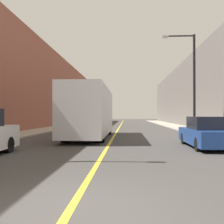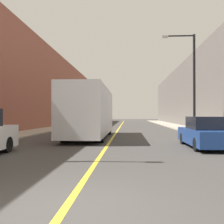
% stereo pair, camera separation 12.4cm
% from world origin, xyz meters
% --- Properties ---
extents(ground_plane, '(200.00, 200.00, 0.00)m').
position_xyz_m(ground_plane, '(0.00, 0.00, 0.00)').
color(ground_plane, '#3F3D3A').
extents(sidewalk_left, '(2.90, 72.00, 0.10)m').
position_xyz_m(sidewalk_left, '(-7.63, 30.00, 0.05)').
color(sidewalk_left, '#A89E8C').
rests_on(sidewalk_left, ground).
extents(sidewalk_right, '(2.90, 72.00, 0.10)m').
position_xyz_m(sidewalk_right, '(7.63, 30.00, 0.05)').
color(sidewalk_right, '#A89E8C').
rests_on(sidewalk_right, ground).
extents(building_row_left, '(4.00, 72.00, 10.63)m').
position_xyz_m(building_row_left, '(-11.08, 30.00, 5.32)').
color(building_row_left, brown).
rests_on(building_row_left, ground).
extents(building_row_right, '(4.00, 72.00, 9.38)m').
position_xyz_m(building_row_right, '(11.08, 30.00, 4.69)').
color(building_row_right, '#66605B').
rests_on(building_row_right, ground).
extents(road_center_line, '(0.16, 72.00, 0.01)m').
position_xyz_m(road_center_line, '(0.00, 30.00, 0.00)').
color(road_center_line, gold).
rests_on(road_center_line, ground).
extents(bus, '(2.54, 10.11, 3.45)m').
position_xyz_m(bus, '(-1.60, 13.90, 1.83)').
color(bus, silver).
rests_on(bus, ground).
extents(car_right_near, '(1.84, 4.69, 1.53)m').
position_xyz_m(car_right_near, '(4.93, 8.73, 0.69)').
color(car_right_near, navy).
rests_on(car_right_near, ground).
extents(street_lamp_right, '(2.69, 0.24, 8.10)m').
position_xyz_m(street_lamp_right, '(6.26, 17.25, 4.70)').
color(street_lamp_right, black).
rests_on(street_lamp_right, sidewalk_right).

